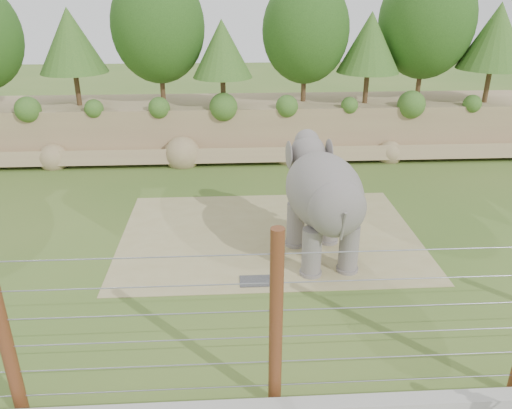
{
  "coord_description": "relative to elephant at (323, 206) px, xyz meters",
  "views": [
    {
      "loc": [
        -0.82,
        -12.14,
        7.82
      ],
      "look_at": [
        0.0,
        2.0,
        1.6
      ],
      "focal_mm": 35.0,
      "sensor_mm": 36.0,
      "label": 1
    }
  ],
  "objects": [
    {
      "name": "ground",
      "position": [
        -1.97,
        -1.4,
        -1.75
      ],
      "size": [
        90.0,
        90.0,
        0.0
      ],
      "primitive_type": "plane",
      "color": "#416624",
      "rests_on": "ground"
    },
    {
      "name": "back_embankment",
      "position": [
        -1.38,
        11.28,
        2.22
      ],
      "size": [
        30.0,
        5.52,
        8.77
      ],
      "color": "#967959",
      "rests_on": "ground"
    },
    {
      "name": "dirt_patch",
      "position": [
        -1.47,
        1.6,
        -1.74
      ],
      "size": [
        10.0,
        7.0,
        0.02
      ],
      "primitive_type": "cube",
      "color": "#9C8C5A",
      "rests_on": "ground"
    },
    {
      "name": "drain_grate",
      "position": [
        -2.05,
        -1.31,
        -1.71
      ],
      "size": [
        1.0,
        0.6,
        0.03
      ],
      "primitive_type": "cube",
      "color": "#262628",
      "rests_on": "dirt_patch"
    },
    {
      "name": "elephant",
      "position": [
        0.0,
        0.0,
        0.0
      ],
      "size": [
        2.37,
        4.52,
        3.5
      ],
      "primitive_type": null,
      "rotation": [
        0.0,
        0.0,
        0.12
      ],
      "color": "#68625D",
      "rests_on": "ground"
    },
    {
      "name": "stone_ball",
      "position": [
        0.53,
        1.79,
        -1.41
      ],
      "size": [
        0.63,
        0.63,
        0.63
      ],
      "primitive_type": "sphere",
      "color": "gray",
      "rests_on": "dirt_patch"
    },
    {
      "name": "barrier_fence",
      "position": [
        -1.97,
        -5.9,
        0.25
      ],
      "size": [
        20.26,
        0.26,
        4.0
      ],
      "color": "#573215",
      "rests_on": "ground"
    }
  ]
}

